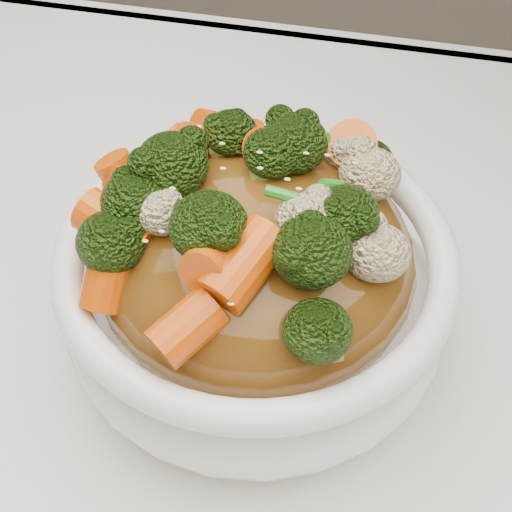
# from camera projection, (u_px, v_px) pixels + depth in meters

# --- Properties ---
(tablecloth) EXTENTS (1.20, 0.80, 0.04)m
(tablecloth) POSITION_uv_depth(u_px,v_px,m) (205.00, 421.00, 0.47)
(tablecloth) COLOR white
(tablecloth) RESTS_ON dining_table
(bowl) EXTENTS (0.23, 0.23, 0.09)m
(bowl) POSITION_uv_depth(u_px,v_px,m) (256.00, 295.00, 0.45)
(bowl) COLOR white
(bowl) RESTS_ON tablecloth
(sauce_base) EXTENTS (0.18, 0.18, 0.10)m
(sauce_base) POSITION_uv_depth(u_px,v_px,m) (256.00, 260.00, 0.43)
(sauce_base) COLOR #5D380F
(sauce_base) RESTS_ON bowl
(carrots) EXTENTS (0.18, 0.18, 0.05)m
(carrots) POSITION_uv_depth(u_px,v_px,m) (256.00, 172.00, 0.38)
(carrots) COLOR #D95007
(carrots) RESTS_ON sauce_base
(broccoli) EXTENTS (0.18, 0.18, 0.04)m
(broccoli) POSITION_uv_depth(u_px,v_px,m) (256.00, 174.00, 0.38)
(broccoli) COLOR black
(broccoli) RESTS_ON sauce_base
(cauliflower) EXTENTS (0.18, 0.18, 0.04)m
(cauliflower) POSITION_uv_depth(u_px,v_px,m) (256.00, 177.00, 0.38)
(cauliflower) COLOR beige
(cauliflower) RESTS_ON sauce_base
(scallions) EXTENTS (0.14, 0.14, 0.02)m
(scallions) POSITION_uv_depth(u_px,v_px,m) (256.00, 171.00, 0.38)
(scallions) COLOR #217F1D
(scallions) RESTS_ON sauce_base
(sesame_seeds) EXTENTS (0.16, 0.16, 0.01)m
(sesame_seeds) POSITION_uv_depth(u_px,v_px,m) (256.00, 171.00, 0.38)
(sesame_seeds) COLOR beige
(sesame_seeds) RESTS_ON sauce_base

